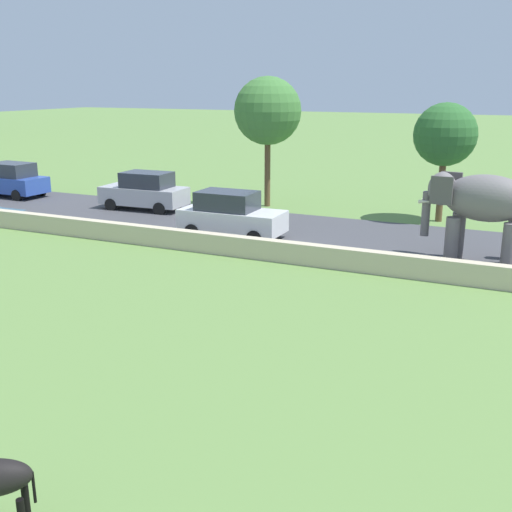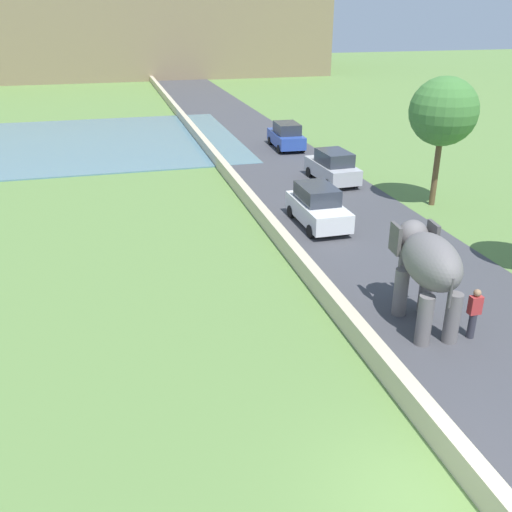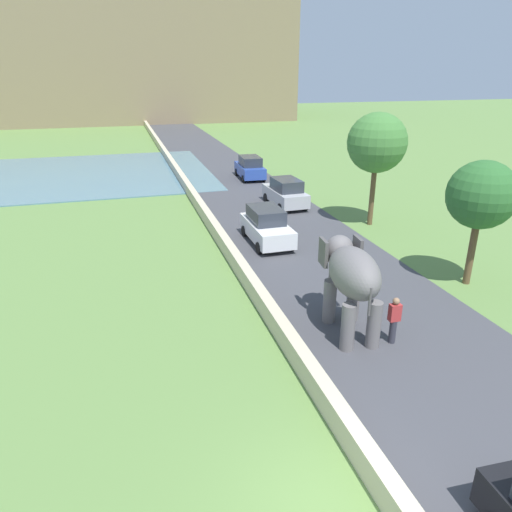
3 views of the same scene
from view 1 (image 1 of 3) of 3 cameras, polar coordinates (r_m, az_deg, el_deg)
road_surface at (r=27.65m, az=-9.88°, el=3.44°), size 7.00×120.00×0.06m
barrier_wall at (r=23.43m, az=-11.09°, el=2.00°), size 0.40×110.00×0.70m
elephant at (r=21.08m, az=19.82°, el=4.55°), size 1.68×3.54×2.99m
car_silver at (r=29.45m, az=-10.21°, el=5.89°), size 1.93×4.07×1.80m
car_blue at (r=34.85m, az=-21.67°, el=6.52°), size 1.93×4.07×1.80m
car_white at (r=23.70m, az=-2.34°, el=3.79°), size 1.82×4.02×1.80m
tree_near at (r=27.42m, az=17.03°, el=10.60°), size 2.63×2.63×5.01m
tree_mid at (r=29.65m, az=1.09°, el=13.18°), size 3.16×3.16×6.10m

